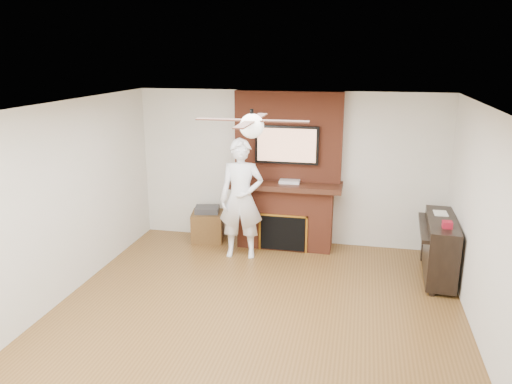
% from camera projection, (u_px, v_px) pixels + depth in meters
% --- Properties ---
extents(room_shell, '(5.36, 5.86, 2.86)m').
position_uv_depth(room_shell, '(252.00, 222.00, 5.55)').
color(room_shell, brown).
rests_on(room_shell, ground).
extents(fireplace, '(1.78, 0.64, 2.50)m').
position_uv_depth(fireplace, '(287.00, 186.00, 8.02)').
color(fireplace, brown).
rests_on(fireplace, ground).
extents(tv, '(1.00, 0.08, 0.60)m').
position_uv_depth(tv, '(287.00, 145.00, 7.79)').
color(tv, black).
rests_on(tv, fireplace).
extents(ceiling_fan, '(1.21, 1.21, 0.31)m').
position_uv_depth(ceiling_fan, '(252.00, 125.00, 5.26)').
color(ceiling_fan, black).
rests_on(ceiling_fan, room_shell).
extents(person, '(0.72, 0.53, 1.85)m').
position_uv_depth(person, '(241.00, 199.00, 7.58)').
color(person, white).
rests_on(person, ground).
extents(side_table, '(0.60, 0.60, 0.58)m').
position_uv_depth(side_table, '(207.00, 225.00, 8.42)').
color(side_table, '#503417').
rests_on(side_table, ground).
extents(piano, '(0.56, 1.34, 0.95)m').
position_uv_depth(piano, '(440.00, 246.00, 6.95)').
color(piano, black).
rests_on(piano, ground).
extents(cable_box, '(0.32, 0.19, 0.05)m').
position_uv_depth(cable_box, '(290.00, 182.00, 7.88)').
color(cable_box, silver).
rests_on(cable_box, fireplace).
extents(candle_orange, '(0.07, 0.07, 0.12)m').
position_uv_depth(candle_orange, '(275.00, 245.00, 8.07)').
color(candle_orange, gold).
rests_on(candle_orange, ground).
extents(candle_green, '(0.06, 0.06, 0.08)m').
position_uv_depth(candle_green, '(277.00, 246.00, 8.09)').
color(candle_green, '#48762F').
rests_on(candle_green, ground).
extents(candle_cream, '(0.08, 0.08, 0.12)m').
position_uv_depth(candle_cream, '(286.00, 246.00, 8.04)').
color(candle_cream, beige).
rests_on(candle_cream, ground).
extents(candle_blue, '(0.06, 0.06, 0.07)m').
position_uv_depth(candle_blue, '(299.00, 247.00, 8.07)').
color(candle_blue, '#354EA1').
rests_on(candle_blue, ground).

